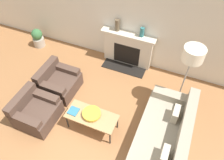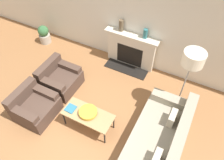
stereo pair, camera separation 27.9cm
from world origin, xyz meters
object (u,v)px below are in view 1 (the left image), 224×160
object	(u,v)px
bowl	(92,114)
mantel_vase_left	(117,25)
floor_lamp	(192,59)
coffee_table	(92,117)
couch	(164,138)
armchair_near	(35,111)
fireplace	(128,49)
book	(73,111)
potted_plant	(38,38)
armchair_far	(58,82)
mantel_vase_center_left	(142,32)

from	to	relation	value
bowl	mantel_vase_left	size ratio (longest dim) A/B	1.24
floor_lamp	coffee_table	bearing A→B (deg)	-138.11
couch	armchair_near	size ratio (longest dim) A/B	2.42
fireplace	book	distance (m)	2.38
mantel_vase_left	potted_plant	distance (m)	2.63
fireplace	coffee_table	xyz separation A→B (m)	(0.03, -2.30, -0.07)
armchair_near	floor_lamp	size ratio (longest dim) A/B	0.51
couch	potted_plant	xyz separation A→B (m)	(-4.35, 1.80, -0.03)
floor_lamp	armchair_far	bearing A→B (deg)	-165.26
coffee_table	bowl	world-z (taller)	bowl
fireplace	mantel_vase_center_left	distance (m)	0.72
armchair_far	mantel_vase_left	bearing A→B (deg)	-29.10
bowl	mantel_vase_center_left	world-z (taller)	mantel_vase_center_left
couch	armchair_near	bearing A→B (deg)	-81.00
mantel_vase_left	book	bearing A→B (deg)	-91.04
couch	coffee_table	xyz separation A→B (m)	(-1.53, -0.16, 0.10)
fireplace	floor_lamp	world-z (taller)	floor_lamp
book	couch	bearing A→B (deg)	7.52
fireplace	couch	xyz separation A→B (m)	(1.56, -2.14, -0.17)
mantel_vase_center_left	mantel_vase_left	bearing A→B (deg)	180.00
potted_plant	coffee_table	bearing A→B (deg)	-34.85
floor_lamp	fireplace	bearing A→B (deg)	151.66
book	armchair_near	bearing A→B (deg)	-163.82
couch	armchair_near	xyz separation A→B (m)	(-2.81, -0.44, -0.05)
bowl	couch	bearing A→B (deg)	5.23
coffee_table	potted_plant	xyz separation A→B (m)	(-2.82, 1.97, -0.13)
mantel_vase_center_left	armchair_near	bearing A→B (deg)	-121.36
fireplace	potted_plant	world-z (taller)	fireplace
mantel_vase_center_left	bowl	bearing A→B (deg)	-97.74
couch	armchair_far	xyz separation A→B (m)	(-2.81, 0.51, -0.05)
armchair_far	floor_lamp	distance (m)	3.18
armchair_near	mantel_vase_left	xyz separation A→B (m)	(0.92, 2.60, 0.90)
fireplace	potted_plant	bearing A→B (deg)	-173.15
couch	bowl	bearing A→B (deg)	-84.77
armchair_far	bowl	world-z (taller)	armchair_far
coffee_table	fireplace	bearing A→B (deg)	90.86
book	mantel_vase_center_left	distance (m)	2.56
fireplace	mantel_vase_left	bearing A→B (deg)	177.28
coffee_table	potted_plant	distance (m)	3.44
bowl	book	size ratio (longest dim) A/B	1.78
armchair_near	armchair_far	size ratio (longest dim) A/B	1.00
couch	coffee_table	size ratio (longest dim) A/B	1.91
couch	bowl	distance (m)	1.55
couch	book	xyz separation A→B (m)	(-1.93, -0.21, 0.15)
fireplace	book	bearing A→B (deg)	-98.97
bowl	mantel_vase_left	distance (m)	2.41
armchair_far	coffee_table	xyz separation A→B (m)	(1.28, -0.67, 0.15)
fireplace	coffee_table	world-z (taller)	fireplace
fireplace	armchair_far	size ratio (longest dim) A/B	1.69
armchair_far	mantel_vase_center_left	world-z (taller)	mantel_vase_center_left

